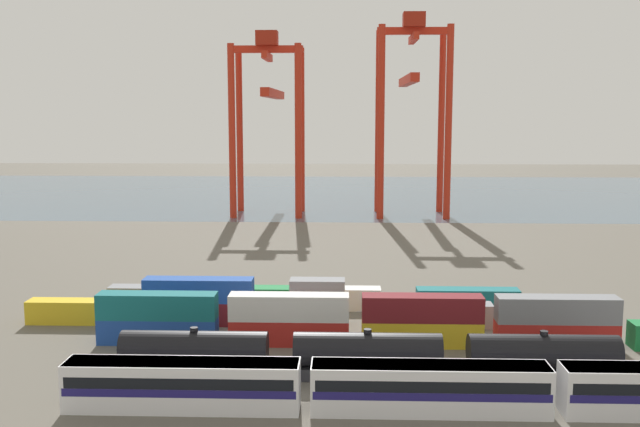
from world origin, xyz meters
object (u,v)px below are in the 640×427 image
shipping_container_12 (317,314)px  passenger_train (430,386)px  freight_tank_row (367,355)px  shipping_container_18 (467,299)px  shipping_container_15 (135,297)px  shipping_container_4 (422,333)px  shipping_container_14 (437,315)px  gantry_crane_west (269,105)px  gantry_crane_central (412,96)px

shipping_container_12 → passenger_train: bearing=-67.3°
freight_tank_row → shipping_container_18: (12.61, 22.67, -0.83)m
freight_tank_row → shipping_container_15: 35.56m
shipping_container_4 → shipping_container_14: size_ratio=1.00×
gantry_crane_west → gantry_crane_central: 32.67m
shipping_container_12 → shipping_container_14: (13.17, 0.00, 0.00)m
passenger_train → shipping_container_12: 25.14m
shipping_container_4 → shipping_container_14: 7.15m
shipping_container_14 → gantry_crane_west: (-27.67, 90.62, 23.60)m
passenger_train → gantry_crane_west: size_ratio=1.40×
shipping_container_12 → gantry_crane_west: 94.76m
shipping_container_4 → gantry_crane_central: (7.28, 96.46, 25.76)m
shipping_container_18 → gantry_crane_central: (0.45, 82.97, 25.76)m
shipping_container_14 → shipping_container_18: (4.47, 6.74, 0.00)m
shipping_container_14 → gantry_crane_central: 93.47m
passenger_train → shipping_container_14: bearing=81.5°
shipping_container_4 → passenger_train: bearing=-93.9°
freight_tank_row → gantry_crane_central: (13.06, 105.64, 24.93)m
shipping_container_4 → shipping_container_18: bearing=63.1°
shipping_container_12 → shipping_container_15: size_ratio=1.00×
gantry_crane_west → shipping_container_15: bearing=-95.3°
shipping_container_4 → shipping_container_12: bearing=148.0°
passenger_train → gantry_crane_west: bearing=102.0°
passenger_train → gantry_crane_central: (8.39, 112.90, 24.91)m
shipping_container_15 → passenger_train: bearing=-43.0°
shipping_container_12 → shipping_container_18: same height
freight_tank_row → shipping_container_4: (5.78, 9.18, -0.83)m
passenger_train → shipping_container_12: size_ratio=9.56×
shipping_container_15 → shipping_container_14: bearing=-10.8°
shipping_container_15 → shipping_container_18: (39.99, 0.00, 0.00)m
passenger_train → shipping_container_12: passenger_train is taller
shipping_container_15 → freight_tank_row: bearing=-39.6°
freight_tank_row → gantry_crane_central: bearing=83.0°
shipping_container_14 → gantry_crane_central: size_ratio=0.27×
shipping_container_4 → gantry_crane_central: bearing=85.7°
gantry_crane_west → gantry_crane_central: gantry_crane_central is taller
shipping_container_14 → gantry_crane_central: (4.92, 89.71, 25.76)m
shipping_container_18 → gantry_crane_central: 86.88m
passenger_train → shipping_container_15: passenger_train is taller
shipping_container_4 → gantry_crane_west: bearing=104.6°
shipping_container_14 → shipping_container_15: 36.15m
shipping_container_14 → shipping_container_15: size_ratio=2.00×
passenger_train → shipping_container_14: 23.46m
shipping_container_18 → gantry_crane_west: size_ratio=0.29×
shipping_container_12 → gantry_crane_central: gantry_crane_central is taller
shipping_container_15 → shipping_container_4: bearing=-22.1°
gantry_crane_west → shipping_container_4: bearing=-75.4°
passenger_train → shipping_container_14: size_ratio=4.77×
shipping_container_4 → shipping_container_18: (6.83, 13.49, 0.00)m
shipping_container_12 → gantry_crane_west: (-14.50, 90.62, 23.60)m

